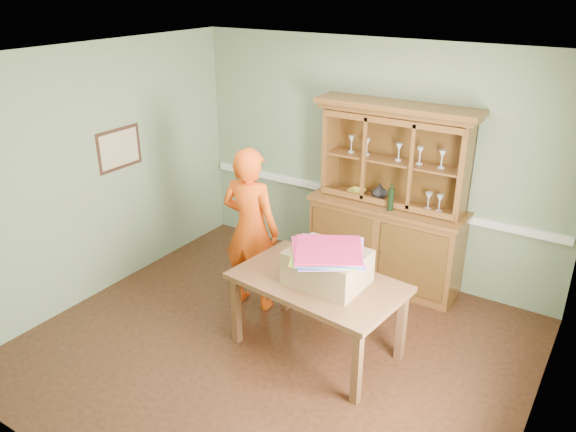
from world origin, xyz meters
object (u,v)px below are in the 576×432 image
Objects in this scene: china_hutch at (387,223)px; cardboard_box at (327,267)px; person at (251,229)px; dining_table at (318,289)px.

china_hutch is 3.13× the size of cardboard_box.
person is at bearing -129.20° from china_hutch.
dining_table is at bearing -174.64° from cardboard_box.
cardboard_box is at bearing 157.70° from person.
china_hutch reaches higher than dining_table.
person is (-1.09, 0.34, -0.04)m from cardboard_box.
china_hutch reaches higher than person.
dining_table is (0.01, -1.57, -0.06)m from china_hutch.
person is at bearing 166.99° from dining_table.
dining_table is 2.42× the size of cardboard_box.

